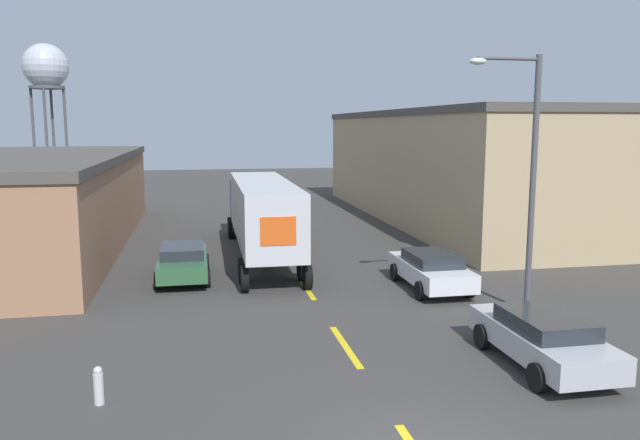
# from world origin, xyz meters

# --- Properties ---
(road_centerline) EXTENTS (0.20, 16.45, 0.01)m
(road_centerline) POSITION_xyz_m (0.00, 6.09, 0.00)
(road_centerline) COLOR yellow
(road_centerline) RESTS_ON ground_plane
(warehouse_left) EXTENTS (11.61, 25.67, 4.74)m
(warehouse_left) POSITION_xyz_m (-13.51, 23.43, 2.37)
(warehouse_left) COLOR #9E7051
(warehouse_left) RESTS_ON ground_plane
(warehouse_right) EXTENTS (11.84, 30.12, 7.16)m
(warehouse_right) POSITION_xyz_m (13.62, 28.82, 3.58)
(warehouse_right) COLOR tan
(warehouse_right) RESTS_ON ground_plane
(semi_truck) EXTENTS (2.79, 14.47, 3.72)m
(semi_truck) POSITION_xyz_m (-1.12, 18.71, 2.27)
(semi_truck) COLOR navy
(semi_truck) RESTS_ON ground_plane
(parked_car_right_mid) EXTENTS (2.11, 4.73, 1.42)m
(parked_car_right_mid) POSITION_xyz_m (4.66, 11.61, 0.77)
(parked_car_right_mid) COLOR silver
(parked_car_right_mid) RESTS_ON ground_plane
(parked_car_left_far) EXTENTS (2.11, 4.73, 1.42)m
(parked_car_left_far) POSITION_xyz_m (-4.66, 14.91, 0.77)
(parked_car_left_far) COLOR #2D5B38
(parked_car_left_far) RESTS_ON ground_plane
(parked_car_right_near) EXTENTS (2.11, 4.73, 1.42)m
(parked_car_right_near) POSITION_xyz_m (4.66, 3.70, 0.77)
(parked_car_right_near) COLOR #B2B2B7
(parked_car_right_near) RESTS_ON ground_plane
(water_tower) EXTENTS (4.61, 4.61, 14.58)m
(water_tower) POSITION_xyz_m (-19.16, 59.99, 11.98)
(water_tower) COLOR #47474C
(water_tower) RESTS_ON ground_plane
(street_lamp) EXTENTS (2.46, 0.32, 8.41)m
(street_lamp) POSITION_xyz_m (6.48, 8.18, 4.85)
(street_lamp) COLOR #4C4C51
(street_lamp) RESTS_ON ground_plane
(fire_hydrant) EXTENTS (0.22, 0.22, 0.89)m
(fire_hydrant) POSITION_xyz_m (-6.27, 3.53, 0.44)
(fire_hydrant) COLOR silver
(fire_hydrant) RESTS_ON ground_plane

